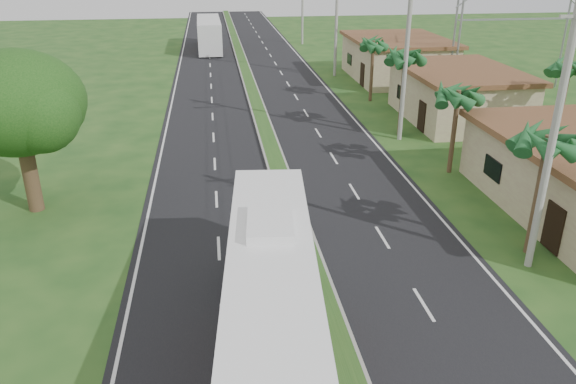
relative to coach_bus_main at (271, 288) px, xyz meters
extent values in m
plane|color=#1D471A|center=(1.99, 1.47, -2.14)|extent=(180.00, 180.00, 0.00)
cube|color=black|center=(1.99, 21.47, -2.13)|extent=(14.00, 160.00, 0.02)
cube|color=gray|center=(1.99, 21.47, -2.04)|extent=(1.20, 160.00, 0.17)
cube|color=#1D471A|center=(1.99, 21.47, -1.95)|extent=(0.95, 160.00, 0.02)
cube|color=silver|center=(-4.71, 21.47, -2.14)|extent=(0.12, 160.00, 0.01)
cube|color=silver|center=(8.69, 21.47, -2.14)|extent=(0.12, 160.00, 0.01)
cube|color=tan|center=(15.99, 23.47, -0.46)|extent=(7.00, 10.00, 3.35)
cube|color=#53331D|center=(15.99, 23.47, 1.37)|extent=(7.60, 10.60, 0.32)
cube|color=tan|center=(15.99, 37.47, -0.39)|extent=(8.00, 11.00, 3.50)
cube|color=#53331D|center=(15.99, 37.47, 1.52)|extent=(8.60, 11.60, 0.32)
cylinder|color=#473321|center=(10.99, 4.47, 0.36)|extent=(0.26, 0.26, 5.00)
cylinder|color=#473321|center=(11.39, 13.47, 0.16)|extent=(0.26, 0.26, 4.60)
cylinder|color=#473321|center=(10.79, 20.47, 0.56)|extent=(0.26, 0.26, 5.40)
cylinder|color=#473321|center=(11.29, 29.47, 0.26)|extent=(0.26, 0.26, 4.80)
cylinder|color=#473321|center=(19.49, 16.47, 0.46)|extent=(0.26, 0.26, 5.20)
cylinder|color=#473321|center=(-10.01, 11.47, -0.14)|extent=(0.70, 0.70, 4.00)
ellipsoid|color=#164111|center=(-10.01, 11.47, 3.06)|extent=(6.00, 6.00, 4.68)
sphere|color=#164111|center=(-8.81, 10.47, 2.76)|extent=(3.40, 3.40, 3.40)
cylinder|color=gray|center=(10.49, 3.47, 3.36)|extent=(0.28, 0.28, 11.00)
cylinder|color=gray|center=(10.49, 19.47, 3.86)|extent=(0.28, 0.28, 12.00)
cylinder|color=gray|center=(10.49, 39.47, 3.36)|extent=(0.28, 0.28, 11.00)
cylinder|color=gray|center=(10.49, 59.47, 3.11)|extent=(0.28, 0.28, 10.50)
cylinder|color=gray|center=(18.99, 30.97, 3.86)|extent=(0.18, 0.18, 12.00)
cylinder|color=gray|center=(28.99, 30.97, 3.86)|extent=(0.18, 0.18, 12.00)
cylinder|color=gray|center=(18.99, 31.97, 3.86)|extent=(0.18, 0.18, 12.00)
cylinder|color=gray|center=(28.99, 31.97, 3.86)|extent=(0.18, 0.18, 12.00)
cube|color=gray|center=(23.99, 31.47, 3.86)|extent=(10.00, 0.14, 0.14)
cube|color=white|center=(-0.01, -0.06, -0.11)|extent=(3.60, 12.19, 3.15)
cube|color=black|center=(0.05, 0.54, 0.59)|extent=(3.43, 9.80, 1.26)
cube|color=#A60D12|center=(-0.12, -1.25, -0.74)|extent=(3.02, 5.42, 0.55)
cube|color=#F4A314|center=(0.02, 0.24, -0.99)|extent=(2.82, 3.23, 0.25)
cube|color=white|center=(0.11, 1.14, 1.61)|extent=(1.62, 2.52, 0.28)
cylinder|color=black|center=(-0.83, 3.24, -1.62)|extent=(0.42, 1.07, 1.04)
cylinder|color=black|center=(1.42, 3.03, -1.62)|extent=(0.42, 1.07, 1.04)
cube|color=silver|center=(-1.43, 56.68, -0.25)|extent=(2.82, 12.42, 3.45)
cube|color=black|center=(-1.43, 57.22, 0.79)|extent=(2.84, 9.19, 1.17)
cube|color=orange|center=(-1.42, 55.61, -0.90)|extent=(2.81, 5.96, 0.38)
cylinder|color=black|center=(-2.56, 51.55, -1.62)|extent=(0.33, 1.04, 1.03)
cylinder|color=black|center=(-0.19, 51.58, -1.62)|extent=(0.33, 1.04, 1.03)
cylinder|color=black|center=(-2.66, 61.25, -1.62)|extent=(0.33, 1.04, 1.03)
cylinder|color=black|center=(-0.29, 61.28, -1.62)|extent=(0.33, 1.04, 1.03)
imported|color=black|center=(0.46, 6.16, -1.59)|extent=(1.86, 0.78, 1.08)
imported|color=maroon|center=(0.46, 6.16, -0.71)|extent=(0.69, 0.51, 1.74)
camera|label=1|loc=(-1.43, -14.11, 9.30)|focal=35.00mm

